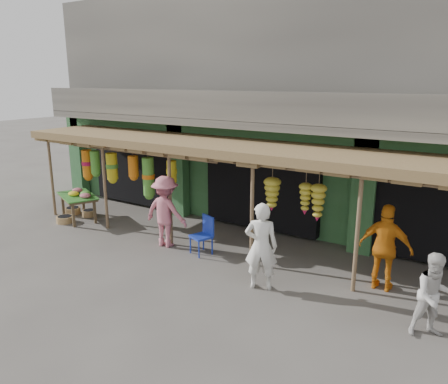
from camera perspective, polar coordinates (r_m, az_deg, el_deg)
The scene contains 12 objects.
ground at distance 11.48m, azimuth -0.35°, elevation -8.04°, with size 80.00×80.00×0.00m, color #514C47.
building at distance 14.95m, azimuth 10.02°, elevation 10.37°, with size 16.40×6.80×7.00m.
awning at distance 11.51m, azimuth 1.11°, elevation 5.37°, with size 14.00×2.70×2.79m.
flower_table at distance 14.67m, azimuth -18.47°, elevation -0.56°, with size 1.83×1.51×0.95m.
blue_chair at distance 11.32m, azimuth -2.62°, elevation -5.34°, with size 0.62×0.62×1.00m.
basket_left at distance 15.57m, azimuth -19.15°, elevation -2.31°, with size 0.51×0.51×0.21m, color olive.
basket_mid at distance 14.71m, azimuth -20.06°, elevation -3.38°, with size 0.53×0.53×0.20m, color olive.
basket_right at distance 15.13m, azimuth -17.21°, elevation -2.65°, with size 0.45×0.45×0.20m, color #946B45.
person_front at distance 9.38m, azimuth 4.87°, elevation -7.08°, with size 0.70×0.46×1.92m, color white.
person_right at distance 8.58m, azimuth 25.79°, elevation -12.10°, with size 0.75×0.59×1.55m, color beige.
person_vendor at distance 9.90m, azimuth 20.35°, elevation -6.86°, with size 1.11×0.46×1.90m, color orange.
person_shopper at distance 11.79m, azimuth -7.62°, elevation -2.54°, with size 1.25×0.72×1.94m, color #CB6B7C.
Camera 1 is at (5.78, -8.88, 4.42)m, focal length 35.00 mm.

